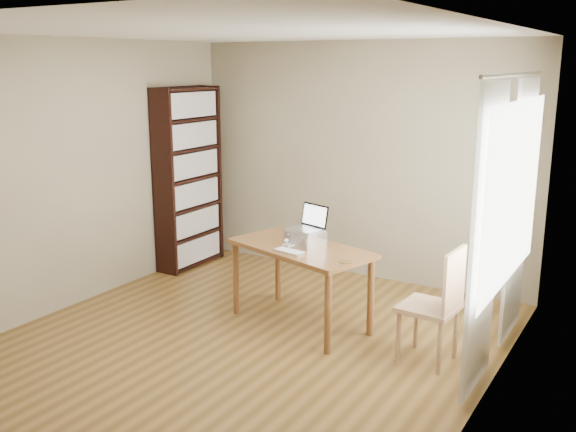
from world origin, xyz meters
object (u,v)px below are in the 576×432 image
(desk, at_px, (301,257))
(keyboard, at_px, (290,251))
(laptop, at_px, (308,223))
(bookshelf, at_px, (189,178))
(cat, at_px, (304,237))
(chair, at_px, (438,302))

(desk, relative_size, keyboard, 4.77)
(laptop, relative_size, keyboard, 1.17)
(desk, xyz_separation_m, laptop, (0.00, 0.13, 0.29))
(laptop, height_order, keyboard, laptop)
(desk, relative_size, laptop, 4.08)
(bookshelf, height_order, keyboard, bookshelf)
(bookshelf, relative_size, cat, 4.49)
(laptop, distance_m, chair, 1.42)
(desk, xyz_separation_m, cat, (-0.03, 0.11, 0.16))
(laptop, relative_size, cat, 0.77)
(bookshelf, xyz_separation_m, cat, (2.00, -0.78, -0.24))
(desk, distance_m, laptop, 0.32)
(keyboard, xyz_separation_m, chair, (1.32, 0.10, -0.23))
(keyboard, height_order, cat, cat)
(keyboard, bearing_deg, desk, 103.43)
(desk, height_order, keyboard, keyboard)
(desk, xyz_separation_m, chair, (1.33, -0.12, -0.12))
(laptop, bearing_deg, chair, 4.83)
(laptop, xyz_separation_m, keyboard, (0.02, -0.35, -0.18))
(desk, bearing_deg, laptop, 105.85)
(laptop, xyz_separation_m, cat, (-0.03, -0.02, -0.13))
(desk, height_order, laptop, laptop)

